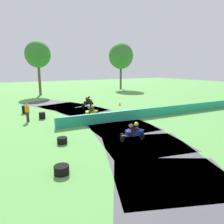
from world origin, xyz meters
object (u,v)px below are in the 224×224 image
(motorcycle_trailing_black, at_px, (88,102))
(tire_stack_mid_a, at_px, (62,140))
(traffic_cone, at_px, (120,104))
(motorcycle_chase_yellow, at_px, (91,112))
(tire_stack_mid_b, at_px, (59,124))
(motorcycle_lead_blue, at_px, (134,132))
(tire_stack_extra_a, at_px, (26,109))
(tire_stack_far, at_px, (42,116))
(tire_stack_near, at_px, (62,170))
(track_marshal, at_px, (27,113))

(motorcycle_trailing_black, relative_size, tire_stack_mid_a, 2.69)
(tire_stack_mid_a, bearing_deg, traffic_cone, 42.97)
(motorcycle_chase_yellow, bearing_deg, tire_stack_mid_a, -130.76)
(tire_stack_mid_b, distance_m, traffic_cone, 11.36)
(motorcycle_lead_blue, relative_size, tire_stack_mid_b, 2.84)
(motorcycle_chase_yellow, bearing_deg, tire_stack_extra_a, 130.68)
(motorcycle_lead_blue, relative_size, motorcycle_chase_yellow, 1.01)
(motorcycle_chase_yellow, xyz_separation_m, tire_stack_extra_a, (-4.97, 5.78, -0.25))
(tire_stack_extra_a, bearing_deg, tire_stack_far, -74.02)
(motorcycle_lead_blue, relative_size, tire_stack_near, 2.48)
(tire_stack_near, distance_m, tire_stack_mid_b, 7.61)
(tire_stack_far, bearing_deg, traffic_cone, 12.74)
(tire_stack_near, distance_m, tire_stack_mid_a, 4.00)
(traffic_cone, bearing_deg, motorcycle_trailing_black, 167.20)
(tire_stack_mid_b, height_order, tire_stack_far, same)
(motorcycle_chase_yellow, height_order, tire_stack_extra_a, motorcycle_chase_yellow)
(track_marshal, height_order, traffic_cone, track_marshal)
(tire_stack_mid_b, distance_m, track_marshal, 3.88)
(motorcycle_lead_blue, height_order, traffic_cone, motorcycle_lead_blue)
(motorcycle_lead_blue, bearing_deg, tire_stack_far, 112.39)
(motorcycle_lead_blue, distance_m, track_marshal, 10.23)
(tire_stack_mid_a, relative_size, track_marshal, 0.39)
(motorcycle_trailing_black, relative_size, tire_stack_near, 2.49)
(track_marshal, bearing_deg, traffic_cone, 13.65)
(tire_stack_near, relative_size, tire_stack_far, 1.15)
(tire_stack_mid_b, height_order, track_marshal, track_marshal)
(tire_stack_extra_a, relative_size, track_marshal, 0.49)
(motorcycle_lead_blue, bearing_deg, tire_stack_near, -160.58)
(tire_stack_extra_a, bearing_deg, motorcycle_trailing_black, -1.92)
(motorcycle_trailing_black, relative_size, track_marshal, 1.05)
(tire_stack_mid_b, distance_m, tire_stack_far, 3.91)
(motorcycle_chase_yellow, height_order, tire_stack_far, motorcycle_chase_yellow)
(tire_stack_mid_b, bearing_deg, tire_stack_far, 97.15)
(motorcycle_lead_blue, height_order, motorcycle_trailing_black, motorcycle_trailing_black)
(tire_stack_far, distance_m, track_marshal, 1.52)
(motorcycle_lead_blue, relative_size, track_marshal, 1.04)
(tire_stack_mid_b, xyz_separation_m, tire_stack_far, (-0.49, 3.88, 0.00))
(motorcycle_lead_blue, xyz_separation_m, motorcycle_trailing_black, (2.24, 12.49, 0.02))
(track_marshal, relative_size, traffic_cone, 3.70)
(tire_stack_mid_b, bearing_deg, tire_stack_extra_a, 101.35)
(tire_stack_mid_b, bearing_deg, motorcycle_lead_blue, -58.37)
(tire_stack_mid_b, bearing_deg, tire_stack_mid_a, -103.20)
(tire_stack_mid_b, relative_size, track_marshal, 0.37)
(tire_stack_near, bearing_deg, motorcycle_trailing_black, 62.12)
(tire_stack_mid_b, relative_size, traffic_cone, 1.36)
(motorcycle_chase_yellow, height_order, track_marshal, track_marshal)
(motorcycle_trailing_black, xyz_separation_m, traffic_cone, (3.96, -0.90, -0.44))
(motorcycle_lead_blue, distance_m, motorcycle_chase_yellow, 6.95)
(tire_stack_mid_a, distance_m, tire_stack_mid_b, 3.62)
(tire_stack_near, bearing_deg, tire_stack_extra_a, 87.83)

